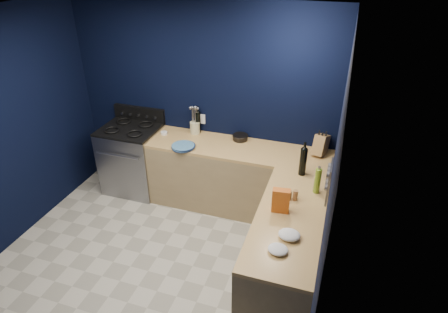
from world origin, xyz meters
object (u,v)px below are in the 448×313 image
at_px(utensil_crock, 195,128).
at_px(crouton_bag, 281,201).
at_px(gas_range, 133,160).
at_px(plate_stack, 183,147).
at_px(knife_block, 321,145).

relative_size(utensil_crock, crouton_bag, 0.66).
xyz_separation_m(gas_range, plate_stack, (0.87, -0.20, 0.46)).
height_order(plate_stack, utensil_crock, utensil_crock).
bearing_deg(crouton_bag, gas_range, 148.32).
bearing_deg(utensil_crock, knife_block, -2.04).
distance_m(knife_block, crouton_bag, 1.28).
xyz_separation_m(utensil_crock, crouton_bag, (1.40, -1.32, 0.04)).
bearing_deg(plate_stack, knife_block, 12.86).
distance_m(utensil_crock, knife_block, 1.65).
relative_size(gas_range, knife_block, 3.76).
bearing_deg(utensil_crock, gas_range, -165.09).
height_order(gas_range, knife_block, knife_block).
height_order(gas_range, plate_stack, plate_stack).
bearing_deg(gas_range, plate_stack, -13.04).
bearing_deg(plate_stack, gas_range, 166.96).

